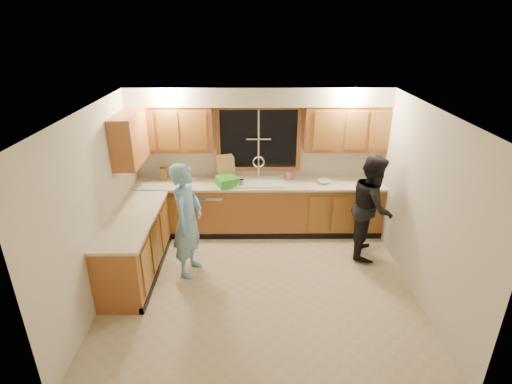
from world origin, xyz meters
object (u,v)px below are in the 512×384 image
sink (259,186)px  woman (372,207)px  man (188,220)px  dish_crate (228,181)px  stove (124,268)px  dishwasher (210,210)px  knife_block (164,174)px  bowl (324,182)px  soap_bottle (289,174)px

sink → woman: (1.73, -0.75, -0.05)m
man → dish_crate: bearing=-11.2°
stove → woman: bearing=17.0°
dishwasher → knife_block: (-0.78, 0.17, 0.62)m
woman → knife_block: (-3.36, 0.90, 0.21)m
bowl → soap_bottle: bearing=162.5°
man → dish_crate: man is taller
stove → woman: size_ratio=0.55×
soap_bottle → bowl: (0.58, -0.18, -0.06)m
sink → knife_block: (-1.63, 0.16, 0.16)m
soap_bottle → stove: bearing=-139.6°
woman → bowl: bearing=54.8°
dishwasher → dish_crate: 0.68m
woman → knife_block: 3.49m
bowl → dish_crate: bearing=-176.4°
man → woman: (2.75, 0.49, -0.03)m
dish_crate → soap_bottle: (1.04, 0.29, 0.01)m
man → bowl: man is taller
man → sink: bearing=-26.2°
stove → bowl: (2.90, 1.79, 0.50)m
stove → woman: 3.71m
sink → dish_crate: size_ratio=2.63×
stove → dish_crate: bearing=52.8°
sink → dish_crate: bearing=-165.6°
woman → bowl: 0.96m
sink → bowl: bearing=-1.6°
man → bowl: size_ratio=7.91×
soap_bottle → knife_block: bearing=179.9°
woman → soap_bottle: woman is taller
woman → knife_block: woman is taller
dish_crate → dishwasher: bearing=160.3°
sink → woman: woman is taller
stove → knife_block: knife_block is taller
man → knife_block: man is taller
dish_crate → bowl: 1.62m
knife_block → soap_bottle: bearing=0.7°
stove → dish_crate: 2.19m
sink → bowl: 1.10m
stove → man: bearing=37.2°
sink → woman: bearing=-23.3°
sink → stove: size_ratio=0.96×
dishwasher → sink: bearing=1.0°
dish_crate → bowl: size_ratio=1.52×
woman → dish_crate: woman is taller
dish_crate → bowl: (1.62, 0.10, -0.05)m
woman → soap_bottle: (-1.21, 0.90, 0.19)m
woman → soap_bottle: size_ratio=9.38×
sink → man: man is taller
dish_crate → woman: bearing=-15.2°
stove → dish_crate: size_ratio=2.75×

